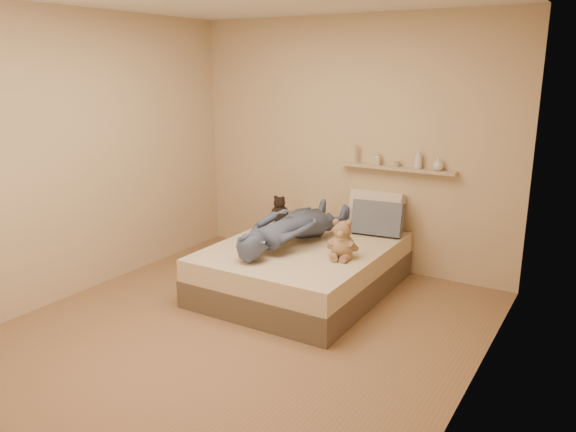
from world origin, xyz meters
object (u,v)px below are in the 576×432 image
Objects in this scene: teddy_bear at (342,242)px; dark_plush at (280,211)px; game_console at (255,244)px; person at (292,226)px; wall_shelf at (396,168)px; pillow_grey at (378,218)px; bed at (303,268)px; pillow_cream at (376,211)px.

dark_plush is (-1.09, 0.71, -0.02)m from teddy_bear.
game_console is 0.62× the size of dark_plush.
person is 1.24m from wall_shelf.
person is (-0.57, -0.71, 0.01)m from pillow_grey.
wall_shelf is at bearing 85.70° from teddy_bear.
teddy_bear is 1.30m from dark_plush.
person is at bearing 168.53° from teddy_bear.
pillow_cream is (0.38, 0.83, 0.43)m from bed.
pillow_cream reaches higher than pillow_grey.
person reaches higher than bed.
bed is at bearing -163.38° from person.
game_console is 1.43m from pillow_grey.
dark_plush reaches higher than game_console.
teddy_bear is 0.24× the size of person.
pillow_cream is at bearing 70.05° from game_console.
teddy_bear is 0.60m from person.
teddy_bear is at bearing -84.73° from pillow_cream.
pillow_grey is 0.91m from person.
person is at bearing -49.46° from dark_plush.
game_console is 0.37× the size of pillow_grey.
pillow_cream reaches higher than person.
bed is 6.45× the size of dark_plush.
wall_shelf reaches higher than teddy_bear.
person reaches higher than dark_plush.
game_console is at bearing 92.43° from person.
game_console is at bearing -109.95° from pillow_cream.
pillow_cream is at bearing -114.96° from person.
teddy_bear is 0.71× the size of pillow_grey.
pillow_grey reaches higher than bed.
pillow_cream reaches higher than game_console.
pillow_grey is at bearing -60.69° from pillow_cream.
wall_shelf is at bearing 65.53° from game_console.
pillow_grey is at bearing 6.23° from dark_plush.
teddy_bear is at bearing -16.70° from bed.
teddy_bear reaches higher than pillow_grey.
bed is at bearing 163.30° from teddy_bear.
pillow_grey is at bearing -112.30° from wall_shelf.
game_console is at bearing -114.83° from pillow_grey.
game_console is 0.15× the size of wall_shelf.
pillow_grey is (-0.01, 0.83, 0.02)m from teddy_bear.
pillow_cream reaches higher than teddy_bear.
teddy_bear is at bearing 173.65° from person.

